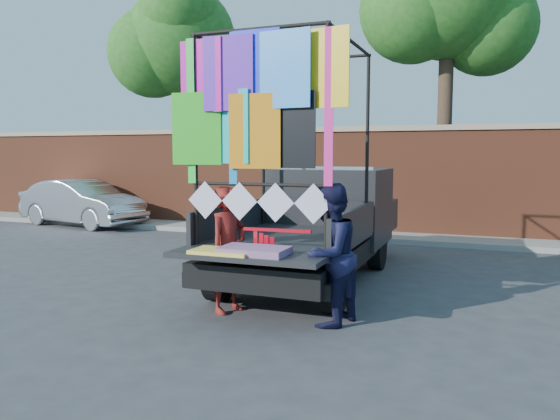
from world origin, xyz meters
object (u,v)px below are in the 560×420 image
(pickup_truck, at_px, (322,221))
(woman, at_px, (228,250))
(sedan, at_px, (82,203))
(man, at_px, (330,255))

(pickup_truck, bearing_deg, woman, -100.01)
(sedan, bearing_deg, man, -113.89)
(woman, relative_size, man, 0.96)
(woman, distance_m, man, 1.32)
(sedan, height_order, woman, woman)
(pickup_truck, distance_m, sedan, 8.48)
(woman, height_order, man, man)
(pickup_truck, height_order, man, pickup_truck)
(sedan, xyz_separation_m, woman, (7.36, -5.87, 0.16))
(pickup_truck, height_order, sedan, pickup_truck)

